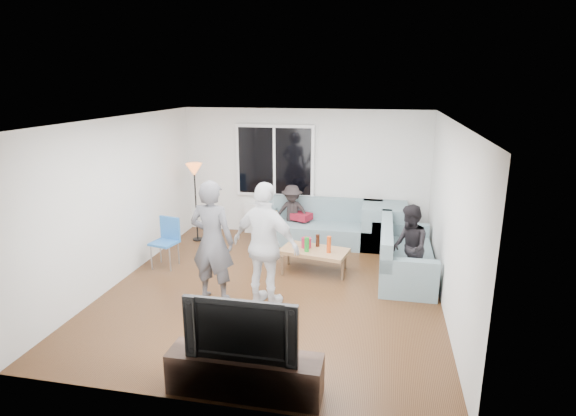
% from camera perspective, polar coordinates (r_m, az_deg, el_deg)
% --- Properties ---
extents(floor, '(5.00, 5.50, 0.04)m').
position_cam_1_polar(floor, '(7.41, -1.71, -9.94)').
color(floor, '#56351C').
rests_on(floor, ground).
extents(ceiling, '(5.00, 5.50, 0.04)m').
position_cam_1_polar(ceiling, '(6.72, -1.89, 10.88)').
color(ceiling, white).
rests_on(ceiling, ground).
extents(wall_back, '(5.00, 0.04, 2.60)m').
position_cam_1_polar(wall_back, '(9.60, 2.01, 4.24)').
color(wall_back, silver).
rests_on(wall_back, ground).
extents(wall_front, '(5.00, 0.04, 2.60)m').
position_cam_1_polar(wall_front, '(4.45, -10.12, -9.30)').
color(wall_front, silver).
rests_on(wall_front, ground).
extents(wall_left, '(0.04, 5.50, 2.60)m').
position_cam_1_polar(wall_left, '(7.90, -19.88, 0.93)').
color(wall_left, silver).
rests_on(wall_left, ground).
extents(wall_right, '(0.04, 5.50, 2.60)m').
position_cam_1_polar(wall_right, '(6.84, 19.22, -1.15)').
color(wall_right, silver).
rests_on(wall_right, ground).
extents(window_frame, '(1.62, 0.06, 1.47)m').
position_cam_1_polar(window_frame, '(9.59, -1.61, 5.76)').
color(window_frame, white).
rests_on(window_frame, wall_back).
extents(window_glass, '(1.50, 0.02, 1.35)m').
position_cam_1_polar(window_glass, '(9.55, -1.66, 5.72)').
color(window_glass, black).
rests_on(window_glass, window_frame).
extents(window_mullion, '(0.05, 0.03, 1.35)m').
position_cam_1_polar(window_mullion, '(9.54, -1.68, 5.71)').
color(window_mullion, white).
rests_on(window_mullion, window_frame).
extents(radiator, '(1.30, 0.12, 0.62)m').
position_cam_1_polar(radiator, '(9.83, -1.61, -1.42)').
color(radiator, silver).
rests_on(radiator, floor).
extents(potted_plant, '(0.20, 0.17, 0.34)m').
position_cam_1_polar(potted_plant, '(9.59, 0.81, 1.14)').
color(potted_plant, '#366D2B').
rests_on(potted_plant, radiator).
extents(vase, '(0.17, 0.17, 0.16)m').
position_cam_1_polar(vase, '(9.74, -2.67, 0.78)').
color(vase, silver).
rests_on(vase, radiator).
extents(sofa_back_section, '(2.30, 0.85, 0.85)m').
position_cam_1_polar(sofa_back_section, '(9.26, 4.21, -1.78)').
color(sofa_back_section, slate).
rests_on(sofa_back_section, floor).
extents(sofa_right_section, '(2.00, 0.85, 0.85)m').
position_cam_1_polar(sofa_right_section, '(7.97, 14.25, -5.09)').
color(sofa_right_section, slate).
rests_on(sofa_right_section, floor).
extents(sofa_corner, '(0.85, 0.85, 0.85)m').
position_cam_1_polar(sofa_corner, '(9.20, 11.63, -2.18)').
color(sofa_corner, slate).
rests_on(sofa_corner, floor).
extents(cushion_yellow, '(0.39, 0.33, 0.14)m').
position_cam_1_polar(cushion_yellow, '(9.42, -2.67, -0.91)').
color(cushion_yellow, orange).
rests_on(cushion_yellow, sofa_back_section).
extents(cushion_red, '(0.45, 0.42, 0.13)m').
position_cam_1_polar(cushion_red, '(9.36, 1.67, -1.02)').
color(cushion_red, maroon).
rests_on(cushion_red, sofa_back_section).
extents(coffee_table, '(1.20, 0.81, 0.40)m').
position_cam_1_polar(coffee_table, '(7.94, 3.21, -6.43)').
color(coffee_table, '#A0774D').
rests_on(coffee_table, floor).
extents(pitcher, '(0.17, 0.17, 0.17)m').
position_cam_1_polar(pitcher, '(7.94, 2.25, -4.24)').
color(pitcher, maroon).
rests_on(pitcher, coffee_table).
extents(side_chair, '(0.48, 0.48, 0.86)m').
position_cam_1_polar(side_chair, '(8.33, -14.83, -4.19)').
color(side_chair, '#2865AF').
rests_on(side_chair, floor).
extents(floor_lamp, '(0.32, 0.32, 1.56)m').
position_cam_1_polar(floor_lamp, '(9.49, -11.16, 0.62)').
color(floor_lamp, orange).
rests_on(floor_lamp, floor).
extents(player_left, '(0.70, 0.49, 1.80)m').
position_cam_1_polar(player_left, '(6.82, -9.21, -4.04)').
color(player_left, '#45454A').
rests_on(player_left, floor).
extents(player_right, '(1.14, 0.76, 1.81)m').
position_cam_1_polar(player_right, '(6.58, -2.73, -4.58)').
color(player_right, silver).
rests_on(player_right, floor).
extents(spectator_right, '(0.62, 0.73, 1.33)m').
position_cam_1_polar(spectator_right, '(7.41, 14.52, -4.70)').
color(spectator_right, black).
rests_on(spectator_right, floor).
extents(spectator_back, '(0.75, 0.44, 1.14)m').
position_cam_1_polar(spectator_back, '(9.34, 0.49, -0.64)').
color(spectator_back, black).
rests_on(spectator_back, floor).
extents(tv_console, '(1.60, 0.40, 0.44)m').
position_cam_1_polar(tv_console, '(5.13, -5.26, -19.45)').
color(tv_console, '#2F2017').
rests_on(tv_console, floor).
extents(television, '(1.15, 0.15, 0.66)m').
position_cam_1_polar(television, '(4.83, -5.43, -14.06)').
color(television, black).
rests_on(television, tv_console).
extents(bottle_c, '(0.07, 0.07, 0.22)m').
position_cam_1_polar(bottle_c, '(7.98, 3.64, -3.97)').
color(bottle_c, black).
rests_on(bottle_c, coffee_table).
extents(bottle_b, '(0.08, 0.08, 0.24)m').
position_cam_1_polar(bottle_b, '(7.74, 2.30, -4.47)').
color(bottle_b, '#198B26').
rests_on(bottle_b, coffee_table).
extents(bottle_d, '(0.07, 0.07, 0.28)m').
position_cam_1_polar(bottle_d, '(7.71, 5.00, -4.46)').
color(bottle_d, '#C84111').
rests_on(bottle_d, coffee_table).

